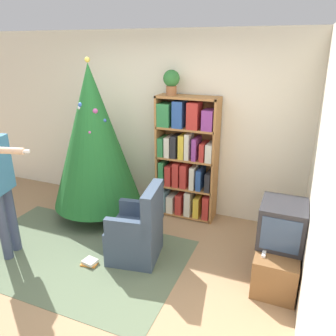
% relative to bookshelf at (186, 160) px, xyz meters
% --- Properties ---
extents(ground_plane, '(14.00, 14.00, 0.00)m').
position_rel_bookshelf_xyz_m(ground_plane, '(-0.35, -1.70, -0.87)').
color(ground_plane, '#9E7A56').
extents(wall_back, '(8.00, 0.10, 2.60)m').
position_rel_bookshelf_xyz_m(wall_back, '(-0.35, 0.24, 0.43)').
color(wall_back, silver).
rests_on(wall_back, ground_plane).
extents(wall_right, '(0.10, 8.00, 2.60)m').
position_rel_bookshelf_xyz_m(wall_right, '(1.68, -1.70, 0.43)').
color(wall_right, silver).
rests_on(wall_right, ground_plane).
extents(area_rug, '(2.66, 1.67, 0.01)m').
position_rel_bookshelf_xyz_m(area_rug, '(-0.91, -1.46, -0.86)').
color(area_rug, '#56664C').
rests_on(area_rug, ground_plane).
extents(bookshelf, '(0.85, 0.32, 1.76)m').
position_rel_bookshelf_xyz_m(bookshelf, '(0.00, 0.00, 0.00)').
color(bookshelf, '#A8703D').
rests_on(bookshelf, ground_plane).
extents(tv_stand, '(0.43, 0.94, 0.42)m').
position_rel_bookshelf_xyz_m(tv_stand, '(1.39, -0.94, -0.66)').
color(tv_stand, brown).
rests_on(tv_stand, ground_plane).
extents(television, '(0.45, 0.50, 0.46)m').
position_rel_bookshelf_xyz_m(television, '(1.39, -0.94, -0.22)').
color(television, '#28282D').
rests_on(television, tv_stand).
extents(game_remote, '(0.04, 0.12, 0.02)m').
position_rel_bookshelf_xyz_m(game_remote, '(1.26, -1.22, -0.43)').
color(game_remote, white).
rests_on(game_remote, tv_stand).
extents(christmas_tree, '(1.24, 1.24, 2.25)m').
position_rel_bookshelf_xyz_m(christmas_tree, '(-1.18, -0.48, 0.33)').
color(christmas_tree, '#4C3323').
rests_on(christmas_tree, ground_plane).
extents(armchair, '(0.65, 0.65, 0.92)m').
position_rel_bookshelf_xyz_m(armchair, '(-0.16, -1.20, -0.54)').
color(armchair, '#334256').
rests_on(armchair, ground_plane).
extents(standing_person, '(0.70, 0.46, 1.66)m').
position_rel_bookshelf_xyz_m(standing_person, '(-1.61, -1.71, 0.12)').
color(standing_person, '#38425B').
rests_on(standing_person, ground_plane).
extents(potted_plant, '(0.22, 0.22, 0.33)m').
position_rel_bookshelf_xyz_m(potted_plant, '(-0.23, 0.01, 1.08)').
color(potted_plant, '#935B38').
rests_on(potted_plant, bookshelf).
extents(book_pile_near_tree, '(0.24, 0.18, 0.09)m').
position_rel_bookshelf_xyz_m(book_pile_near_tree, '(-0.79, -0.74, -0.83)').
color(book_pile_near_tree, '#B22D28').
rests_on(book_pile_near_tree, ground_plane).
extents(book_pile_by_chair, '(0.20, 0.16, 0.06)m').
position_rel_bookshelf_xyz_m(book_pile_by_chair, '(-0.62, -1.55, -0.84)').
color(book_pile_by_chair, orange).
rests_on(book_pile_by_chair, ground_plane).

